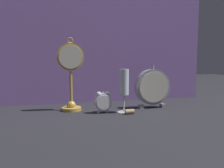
{
  "coord_description": "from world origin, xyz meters",
  "views": [
    {
      "loc": [
        -0.3,
        -1.08,
        0.27
      ],
      "look_at": [
        0.0,
        0.08,
        0.13
      ],
      "focal_mm": 40.0,
      "sensor_mm": 36.0,
      "label": 1
    }
  ],
  "objects_px": {
    "pocket_watch_on_stand": "(71,77)",
    "mantel_clock_silver": "(152,87)",
    "alarm_clock_twin_bell": "(103,101)",
    "champagne_flute": "(124,85)",
    "wine_cork": "(129,112)"
  },
  "relations": [
    {
      "from": "pocket_watch_on_stand",
      "to": "mantel_clock_silver",
      "type": "relative_size",
      "value": 1.61
    },
    {
      "from": "pocket_watch_on_stand",
      "to": "mantel_clock_silver",
      "type": "xyz_separation_m",
      "value": [
        0.41,
        -0.04,
        -0.06
      ]
    },
    {
      "from": "alarm_clock_twin_bell",
      "to": "champagne_flute",
      "type": "relative_size",
      "value": 0.5
    },
    {
      "from": "mantel_clock_silver",
      "to": "champagne_flute",
      "type": "height_order",
      "value": "mantel_clock_silver"
    },
    {
      "from": "alarm_clock_twin_bell",
      "to": "champagne_flute",
      "type": "xyz_separation_m",
      "value": [
        0.1,
        -0.02,
        0.07
      ]
    },
    {
      "from": "pocket_watch_on_stand",
      "to": "wine_cork",
      "type": "height_order",
      "value": "pocket_watch_on_stand"
    },
    {
      "from": "wine_cork",
      "to": "champagne_flute",
      "type": "bearing_deg",
      "value": 114.88
    },
    {
      "from": "mantel_clock_silver",
      "to": "wine_cork",
      "type": "bearing_deg",
      "value": -147.21
    },
    {
      "from": "alarm_clock_twin_bell",
      "to": "mantel_clock_silver",
      "type": "height_order",
      "value": "mantel_clock_silver"
    },
    {
      "from": "pocket_watch_on_stand",
      "to": "alarm_clock_twin_bell",
      "type": "xyz_separation_m",
      "value": [
        0.14,
        -0.09,
        -0.11
      ]
    },
    {
      "from": "mantel_clock_silver",
      "to": "wine_cork",
      "type": "distance_m",
      "value": 0.21
    },
    {
      "from": "pocket_watch_on_stand",
      "to": "champagne_flute",
      "type": "distance_m",
      "value": 0.26
    },
    {
      "from": "mantel_clock_silver",
      "to": "champagne_flute",
      "type": "bearing_deg",
      "value": -159.2
    },
    {
      "from": "champagne_flute",
      "to": "wine_cork",
      "type": "height_order",
      "value": "champagne_flute"
    },
    {
      "from": "pocket_watch_on_stand",
      "to": "mantel_clock_silver",
      "type": "distance_m",
      "value": 0.41
    }
  ]
}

